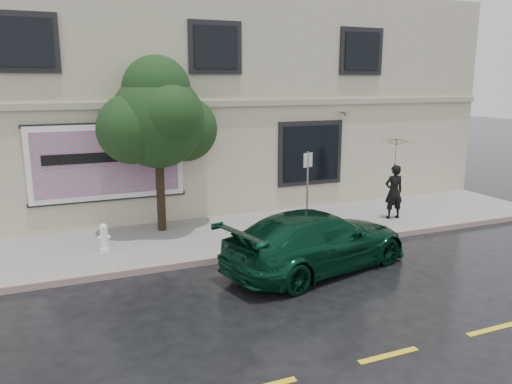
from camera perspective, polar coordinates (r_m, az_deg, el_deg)
name	(u,v)px	position (r m, az deg, el deg)	size (l,w,h in m)	color
ground	(290,277)	(11.22, 3.86, -9.71)	(90.00, 90.00, 0.00)	black
sidewalk	(238,234)	(14.00, -2.11, -4.79)	(20.00, 3.50, 0.15)	#9B9792
curb	(263,253)	(12.46, 0.76, -7.00)	(20.00, 0.18, 0.16)	gray
road_marking	(389,355)	(8.55, 14.91, -17.59)	(19.00, 0.12, 0.01)	gold
building	(182,102)	(18.87, -8.46, 10.14)	(20.00, 8.12, 7.00)	beige
billboard	(108,162)	(14.43, -16.58, 3.29)	(4.30, 0.16, 2.20)	white
car	(317,240)	(11.53, 7.03, -5.52)	(2.08, 4.70, 1.37)	#08331F
pedestrian	(394,192)	(15.67, 15.48, 0.04)	(0.60, 0.39, 1.65)	black
umbrella	(396,152)	(15.47, 15.74, 4.43)	(1.05, 1.05, 0.77)	black
street_tree	(158,121)	(13.79, -11.18, 7.94)	(2.55, 2.55, 4.33)	#2F1F15
fire_hydrant	(104,237)	(12.87, -16.97, -4.99)	(0.28, 0.27, 0.69)	silver
sign_pole	(307,186)	(13.18, 5.90, 0.72)	(0.28, 0.08, 2.31)	gray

